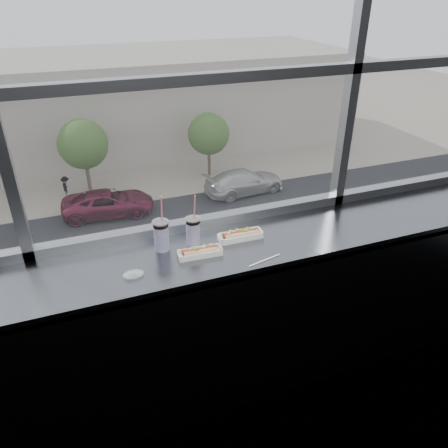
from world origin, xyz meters
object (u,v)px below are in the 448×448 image
object	(u,v)px
soda_cup_right	(193,230)
tree_right	(209,134)
car_near_c	(134,267)
soda_cup_left	(161,234)
hotdog_tray_left	(200,252)
car_far_c	(245,178)
wrapper	(133,274)
car_far_b	(108,199)
loose_straw	(265,260)
hotdog_tray_right	(241,235)
pedestrian_b	(66,185)
tree_center	(83,144)

from	to	relation	value
soda_cup_right	tree_right	world-z (taller)	soda_cup_right
car_near_c	soda_cup_right	bearing A→B (deg)	169.08
soda_cup_left	hotdog_tray_left	bearing A→B (deg)	-37.78
soda_cup_right	car_far_c	size ratio (longest dim) A/B	0.05
wrapper	car_far_b	xyz separation A→B (m)	(1.72, 24.38, -10.98)
loose_straw	car_far_b	distance (m)	26.86
car_near_c	soda_cup_left	bearing A→B (deg)	168.42
tree_right	soda_cup_right	bearing A→B (deg)	-108.83
hotdog_tray_left	wrapper	size ratio (longest dim) A/B	2.41
wrapper	car_far_c	xyz separation A→B (m)	(11.29, 24.38, -10.93)
hotdog_tray_right	car_far_b	size ratio (longest dim) A/B	0.04
soda_cup_right	car_far_c	distance (m)	28.72
soda_cup_left	soda_cup_right	world-z (taller)	soda_cup_left
pedestrian_b	soda_cup_left	bearing A→B (deg)	-178.14
soda_cup_right	wrapper	bearing A→B (deg)	-153.22
hotdog_tray_left	car_far_c	size ratio (longest dim) A/B	0.04
loose_straw	car_near_c	size ratio (longest dim) A/B	0.04
hotdog_tray_right	car_near_c	size ratio (longest dim) A/B	0.05
car_far_b	wrapper	bearing A→B (deg)	-178.00
soda_cup_left	pedestrian_b	xyz separation A→B (m)	(-0.91, 27.85, -11.22)
wrapper	soda_cup_left	bearing A→B (deg)	45.12
wrapper	pedestrian_b	world-z (taller)	wrapper
car_far_b	tree_center	size ratio (longest dim) A/B	1.20
tree_center	loose_straw	bearing A→B (deg)	-90.40
soda_cup_left	loose_straw	bearing A→B (deg)	-32.61
tree_center	hotdog_tray_left	bearing A→B (deg)	-91.05
soda_cup_left	car_near_c	bearing A→B (deg)	83.94
hotdog_tray_right	tree_center	world-z (taller)	hotdog_tray_right
soda_cup_left	car_far_c	world-z (taller)	soda_cup_left
hotdog_tray_right	tree_center	bearing A→B (deg)	90.70
hotdog_tray_right	car_far_b	xyz separation A→B (m)	(1.05, 24.23, -10.99)
hotdog_tray_right	loose_straw	xyz separation A→B (m)	(0.03, -0.27, -0.02)
wrapper	car_near_c	xyz separation A→B (m)	(1.92, 16.38, -11.12)
soda_cup_right	car_near_c	size ratio (longest dim) A/B	0.06
loose_straw	soda_cup_left	bearing A→B (deg)	134.23
hotdog_tray_left	pedestrian_b	distance (m)	30.15
soda_cup_right	car_far_b	size ratio (longest dim) A/B	0.05
hotdog_tray_left	car_far_b	distance (m)	26.72
hotdog_tray_right	soda_cup_right	size ratio (longest dim) A/B	0.83
loose_straw	tree_right	size ratio (longest dim) A/B	0.04
hotdog_tray_left	tree_right	xyz separation A→B (m)	(9.62, 28.32, -8.78)
tree_center	soda_cup_right	bearing A→B (deg)	-91.04
soda_cup_right	hotdog_tray_left	bearing A→B (deg)	-91.72
hotdog_tray_left	car_far_c	bearing A→B (deg)	68.69
wrapper	car_near_c	bearing A→B (deg)	83.31
car_far_b	car_far_c	xyz separation A→B (m)	(9.57, 0.00, 0.05)
car_far_b	car_far_c	distance (m)	9.57
soda_cup_left	tree_right	bearing A→B (deg)	70.82
car_far_c	loose_straw	bearing A→B (deg)	151.37
car_near_c	tree_right	world-z (taller)	tree_right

